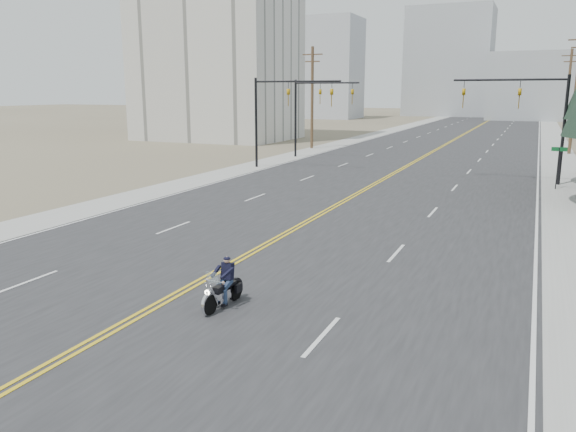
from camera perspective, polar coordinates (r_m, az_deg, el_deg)
The scene contains 17 objects.
ground_plane at distance 13.80m, azimuth -23.56°, elevation -14.10°, with size 400.00×400.00×0.00m, color #776D56.
road at distance 78.93m, azimuth 16.98°, elevation 7.67°, with size 20.00×200.00×0.01m, color #303033.
sidewalk_left at distance 81.11m, azimuth 8.82°, elevation 8.18°, with size 3.00×200.00×0.01m, color #A5A5A0.
sidewalk_right at distance 78.39m, azimuth 25.39°, elevation 6.98°, with size 3.00×200.00×0.01m, color #A5A5A0.
traffic_mast_left at distance 44.17m, azimuth -0.90°, elevation 11.22°, with size 7.10×0.26×7.00m.
traffic_mast_right at distance 40.15m, azimuth 23.48°, elevation 10.07°, with size 7.10×0.26×7.00m.
traffic_mast_far at distance 51.67m, azimuth 2.53°, elevation 11.33°, with size 6.10×0.26×7.00m.
street_sign at distance 38.39m, azimuth 25.76°, elevation 5.09°, with size 0.90×0.06×2.62m.
utility_pole_d at distance 61.22m, azimuth 27.19°, elevation 11.21°, with size 2.20×0.30×11.50m.
utility_pole_e at distance 78.20m, azimuth 26.53°, elevation 11.08°, with size 2.20×0.30×11.00m.
utility_pole_left at distance 60.27m, azimuth 2.47°, elevation 12.07°, with size 2.20×0.30×10.50m.
apartment_block at distance 73.95m, azimuth -7.27°, elevation 19.46°, with size 18.00×14.00×30.00m, color silver.
haze_bldg_a at distance 131.01m, azimuth 4.04°, elevation 14.70°, with size 14.00×12.00×22.00m, color #B7BCC6.
haze_bldg_b at distance 133.15m, azimuth 23.68°, elevation 11.95°, with size 18.00×14.00×14.00m, color #ADB2B7.
haze_bldg_d at distance 149.85m, azimuth 16.04°, elevation 14.75°, with size 20.00×15.00×26.00m, color #ADB2B7.
haze_bldg_f at distance 150.39m, azimuth 0.48°, elevation 13.30°, with size 12.00×12.00×16.00m, color #ADB2B7.
motorcyclist at distance 15.88m, azimuth -6.66°, elevation -6.79°, with size 0.78×1.82×1.42m, color black, non-canonical shape.
Camera 1 is at (9.42, -8.14, 5.94)m, focal length 35.00 mm.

